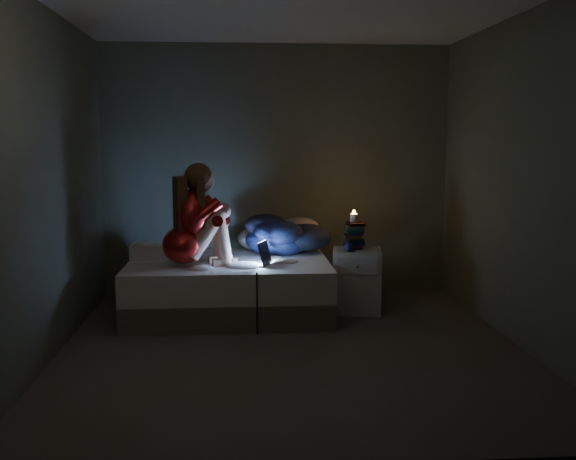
{
  "coord_description": "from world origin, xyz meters",
  "views": [
    {
      "loc": [
        -0.4,
        -5.0,
        1.62
      ],
      "look_at": [
        0.05,
        1.0,
        0.8
      ],
      "focal_mm": 41.21,
      "sensor_mm": 36.0,
      "label": 1
    }
  ],
  "objects": [
    {
      "name": "wall_right",
      "position": [
        1.81,
        0.0,
        1.3
      ],
      "size": [
        0.02,
        3.8,
        2.6
      ],
      "primitive_type": "cube",
      "color": "#565A4D",
      "rests_on": "ground"
    },
    {
      "name": "woman",
      "position": [
        -0.89,
        0.81,
        0.97
      ],
      "size": [
        0.65,
        0.51,
        0.92
      ],
      "primitive_type": null,
      "rotation": [
        0.0,
        0.0,
        0.27
      ],
      "color": "maroon",
      "rests_on": "bed"
    },
    {
      "name": "floor",
      "position": [
        0.0,
        0.0,
        -0.01
      ],
      "size": [
        3.6,
        3.8,
        0.02
      ],
      "primitive_type": "cube",
      "color": "#4F4C49",
      "rests_on": "ground"
    },
    {
      "name": "book_stack",
      "position": [
        0.69,
        1.15,
        0.72
      ],
      "size": [
        0.19,
        0.25,
        0.24
      ],
      "primitive_type": null,
      "color": "black",
      "rests_on": "nightstand"
    },
    {
      "name": "clothes_pile",
      "position": [
        -0.01,
        1.43,
        0.71
      ],
      "size": [
        0.83,
        0.76,
        0.41
      ],
      "primitive_type": null,
      "rotation": [
        0.0,
        0.0,
        -0.38
      ],
      "color": "#101443",
      "rests_on": "bed"
    },
    {
      "name": "wall_back",
      "position": [
        0.0,
        1.91,
        1.3
      ],
      "size": [
        3.6,
        0.02,
        2.6
      ],
      "primitive_type": "cube",
      "color": "#565A4D",
      "rests_on": "ground"
    },
    {
      "name": "bed",
      "position": [
        -0.5,
        1.1,
        0.25
      ],
      "size": [
        1.85,
        1.38,
        0.51
      ],
      "primitive_type": null,
      "color": "beige",
      "rests_on": "ground"
    },
    {
      "name": "wall_front",
      "position": [
        0.0,
        -1.91,
        1.3
      ],
      "size": [
        3.6,
        0.02,
        2.6
      ],
      "primitive_type": "cube",
      "color": "#565A4D",
      "rests_on": "ground"
    },
    {
      "name": "wall_left",
      "position": [
        -1.81,
        0.0,
        1.3
      ],
      "size": [
        0.02,
        3.8,
        2.6
      ],
      "primitive_type": "cube",
      "color": "#565A4D",
      "rests_on": "ground"
    },
    {
      "name": "phone",
      "position": [
        0.64,
        0.99,
        0.6
      ],
      "size": [
        0.1,
        0.15,
        0.01
      ],
      "primitive_type": "cube",
      "rotation": [
        0.0,
        0.0,
        0.27
      ],
      "color": "black",
      "rests_on": "nightstand"
    },
    {
      "name": "laptop",
      "position": [
        -0.3,
        0.85,
        0.62
      ],
      "size": [
        0.39,
        0.33,
        0.23
      ],
      "primitive_type": null,
      "rotation": [
        0.0,
        0.0,
        -0.36
      ],
      "color": "black",
      "rests_on": "bed"
    },
    {
      "name": "nightstand",
      "position": [
        0.71,
        1.08,
        0.3
      ],
      "size": [
        0.51,
        0.47,
        0.6
      ],
      "primitive_type": "cube",
      "rotation": [
        0.0,
        0.0,
        -0.16
      ],
      "color": "silver",
      "rests_on": "ground"
    },
    {
      "name": "candle",
      "position": [
        0.69,
        1.15,
        0.88
      ],
      "size": [
        0.07,
        0.07,
        0.08
      ],
      "primitive_type": "cylinder",
      "color": "beige",
      "rests_on": "book_stack"
    },
    {
      "name": "ceiling",
      "position": [
        0.0,
        0.0,
        2.61
      ],
      "size": [
        3.6,
        3.8,
        0.02
      ],
      "primitive_type": "cube",
      "color": "silver",
      "rests_on": "ground"
    },
    {
      "name": "pillow",
      "position": [
        -1.17,
        1.25,
        0.58
      ],
      "size": [
        0.48,
        0.34,
        0.14
      ],
      "primitive_type": "cube",
      "color": "silver",
      "rests_on": "bed"
    },
    {
      "name": "blue_orb",
      "position": [
        0.63,
        0.95,
        0.64
      ],
      "size": [
        0.08,
        0.08,
        0.08
      ],
      "primitive_type": "sphere",
      "color": "navy",
      "rests_on": "nightstand"
    }
  ]
}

